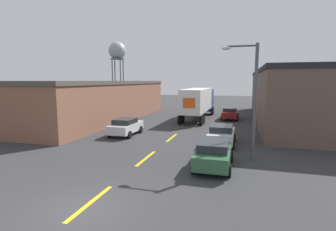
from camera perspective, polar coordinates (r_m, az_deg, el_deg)
The scene contains 11 objects.
ground_plane at distance 11.14m, azimuth -18.40°, elevation -18.98°, with size 160.00×160.00×0.00m, color #333335.
road_centerline at distance 16.96m, azimuth -4.82°, elevation -9.26°, with size 0.20×16.00×0.01m.
warehouse_left at distance 35.21m, azimuth -17.89°, elevation 3.21°, with size 12.80×25.93×4.89m.
warehouse_right at distance 35.32m, azimuth 27.20°, elevation 3.81°, with size 10.67×28.59×6.19m.
semi_truck at distance 34.22m, azimuth 6.75°, elevation 3.28°, with size 2.86×12.42×3.92m.
parked_car_right_far at distance 34.23m, azimuth 13.33°, elevation 0.49°, with size 2.07×4.12×1.52m.
parked_car_left_far at distance 24.08m, azimuth -9.20°, elevation -2.34°, with size 2.07×4.12×1.52m.
parked_car_right_near at distance 15.19m, azimuth 9.91°, elevation -8.22°, with size 2.07×4.12×1.52m.
parked_car_right_mid at distance 20.69m, azimuth 11.57°, elevation -4.03°, with size 2.07×4.12×1.52m.
water_tower at distance 74.76m, azimuth -10.99°, elevation 13.47°, with size 4.73×4.73×15.42m.
street_lamp at distance 16.75m, azimuth 17.58°, elevation 4.66°, with size 2.19×0.32×7.13m.
Camera 1 is at (5.78, -8.16, 4.91)m, focal length 28.00 mm.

